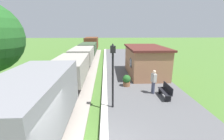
# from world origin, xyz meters

# --- Properties ---
(freight_train) EXTENTS (2.50, 32.60, 2.72)m
(freight_train) POSITION_xyz_m (-2.40, 14.59, 1.53)
(freight_train) COLOR gray
(freight_train) RESTS_ON rail_near
(station_hut) EXTENTS (3.50, 5.80, 2.78)m
(station_hut) POSITION_xyz_m (4.40, 10.30, 1.65)
(station_hut) COLOR #9E6B4C
(station_hut) RESTS_ON platform_slab
(bench_near_hut) EXTENTS (0.42, 1.50, 0.91)m
(bench_near_hut) POSITION_xyz_m (4.44, 4.93, 0.72)
(bench_near_hut) COLOR black
(bench_near_hut) RESTS_ON platform_slab
(person_waiting) EXTENTS (0.33, 0.43, 1.71)m
(person_waiting) POSITION_xyz_m (3.81, 5.63, 1.18)
(person_waiting) COLOR #474C66
(person_waiting) RESTS_ON platform_slab
(potted_planter) EXTENTS (0.64, 0.64, 0.92)m
(potted_planter) POSITION_xyz_m (2.15, 7.13, 0.72)
(potted_planter) COLOR brown
(potted_planter) RESTS_ON platform_slab
(lamp_post_near) EXTENTS (0.28, 0.28, 3.70)m
(lamp_post_near) POSITION_xyz_m (0.89, 3.81, 2.80)
(lamp_post_near) COLOR black
(lamp_post_near) RESTS_ON platform_slab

